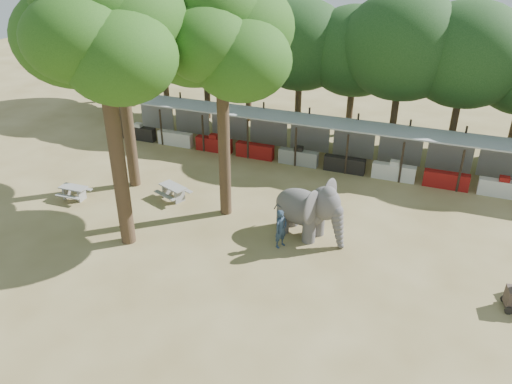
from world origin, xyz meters
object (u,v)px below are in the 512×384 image
at_px(yard_tree_center, 100,29).
at_px(elephant, 309,209).
at_px(yard_tree_back, 220,35).
at_px(handler, 281,229).
at_px(picnic_table_near, 74,191).
at_px(picnic_table_far, 173,190).
at_px(yard_tree_left, 116,30).

relative_size(yard_tree_center, elephant, 3.22).
xyz_separation_m(yard_tree_center, yard_tree_back, (3.00, 4.00, -0.67)).
distance_m(yard_tree_back, elephant, 8.50).
relative_size(handler, picnic_table_near, 1.23).
relative_size(elephant, picnic_table_far, 1.94).
xyz_separation_m(yard_tree_back, elephant, (4.53, -0.76, -7.16)).
bearing_deg(yard_tree_left, picnic_table_far, -16.95).
distance_m(yard_tree_center, yard_tree_back, 5.04).
distance_m(yard_tree_center, picnic_table_far, 9.62).
bearing_deg(handler, yard_tree_center, 131.13).
bearing_deg(yard_tree_back, picnic_table_near, -166.91).
distance_m(yard_tree_center, handler, 10.82).
bearing_deg(picnic_table_far, elephant, 15.06).
bearing_deg(yard_tree_center, yard_tree_back, 53.14).
bearing_deg(picnic_table_near, yard_tree_back, 10.69).
height_order(yard_tree_center, picnic_table_near, yard_tree_center).
xyz_separation_m(yard_tree_back, picnic_table_near, (-7.82, -1.82, -8.08)).
xyz_separation_m(yard_tree_center, picnic_table_near, (-4.82, 2.18, -8.75)).
bearing_deg(elephant, picnic_table_far, -170.62).
bearing_deg(picnic_table_near, handler, -3.60).
distance_m(yard_tree_back, picnic_table_near, 11.39).
bearing_deg(handler, elephant, -9.16).
bearing_deg(elephant, handler, -108.25).
height_order(yard_tree_left, handler, yard_tree_left).
height_order(handler, picnic_table_near, handler).
xyz_separation_m(yard_tree_left, picnic_table_far, (3.00, -0.91, -7.70)).
bearing_deg(yard_tree_back, yard_tree_left, 170.54).
bearing_deg(handler, picnic_table_near, 113.65).
height_order(yard_tree_center, handler, yard_tree_center).
distance_m(yard_tree_left, handler, 12.48).
bearing_deg(yard_tree_left, yard_tree_back, -9.46).
bearing_deg(yard_tree_back, yard_tree_center, -126.86).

